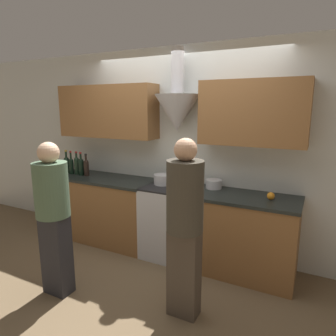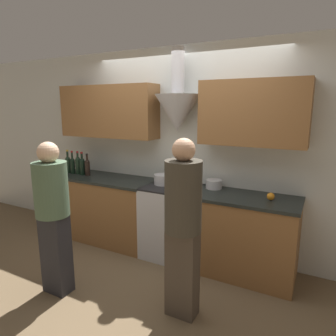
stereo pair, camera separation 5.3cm
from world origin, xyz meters
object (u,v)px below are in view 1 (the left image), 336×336
at_px(wine_bottle_1, 71,165).
at_px(wine_bottle_3, 81,166).
at_px(person_foreground_right, 185,222).
at_px(wine_bottle_0, 67,164).
at_px(wine_bottle_4, 86,167).
at_px(person_foreground_left, 53,213).
at_px(saucepan, 214,184).
at_px(mixing_bowl, 185,183).
at_px(stock_pot, 163,179).
at_px(wine_bottle_2, 77,165).
at_px(orange_fruit, 271,196).
at_px(stove_range, 172,221).

bearing_deg(wine_bottle_1, wine_bottle_3, 0.58).
distance_m(wine_bottle_1, person_foreground_right, 2.40).
bearing_deg(wine_bottle_0, wine_bottle_4, -1.15).
height_order(wine_bottle_0, person_foreground_left, person_foreground_left).
bearing_deg(saucepan, person_foreground_left, -130.10).
xyz_separation_m(wine_bottle_4, person_foreground_left, (0.65, -1.21, -0.18)).
xyz_separation_m(wine_bottle_1, mixing_bowl, (1.76, 0.09, -0.09)).
bearing_deg(mixing_bowl, wine_bottle_4, -176.87).
bearing_deg(mixing_bowl, stock_pot, -177.78).
distance_m(wine_bottle_3, person_foreground_right, 2.23).
relative_size(stock_pot, saucepan, 1.19).
distance_m(wine_bottle_3, saucepan, 1.92).
relative_size(wine_bottle_0, saucepan, 1.77).
height_order(wine_bottle_1, wine_bottle_2, wine_bottle_1).
bearing_deg(orange_fruit, stock_pot, 178.02).
distance_m(wine_bottle_1, wine_bottle_2, 0.09).
distance_m(wine_bottle_3, stock_pot, 1.28).
height_order(stove_range, wine_bottle_0, wine_bottle_0).
bearing_deg(person_foreground_left, wine_bottle_3, 121.83).
bearing_deg(wine_bottle_0, person_foreground_left, -49.47).
xyz_separation_m(wine_bottle_0, wine_bottle_1, (0.11, -0.02, -0.01)).
height_order(orange_fruit, saucepan, saucepan).
relative_size(wine_bottle_1, stock_pot, 1.46).
xyz_separation_m(stock_pot, person_foreground_left, (-0.53, -1.28, -0.11)).
bearing_deg(wine_bottle_4, wine_bottle_0, 178.85).
distance_m(wine_bottle_4, person_foreground_left, 1.38).
distance_m(stove_range, wine_bottle_3, 1.54).
bearing_deg(stove_range, mixing_bowl, 20.99).
bearing_deg(wine_bottle_4, stock_pot, 3.36).
height_order(stock_pot, mixing_bowl, stock_pot).
bearing_deg(wine_bottle_3, mixing_bowl, 3.19).
distance_m(wine_bottle_0, stock_pot, 1.57).
distance_m(stock_pot, orange_fruit, 1.31).
height_order(wine_bottle_3, saucepan, wine_bottle_3).
bearing_deg(wine_bottle_0, person_foreground_right, -22.01).
height_order(wine_bottle_4, person_foreground_left, person_foreground_left).
relative_size(wine_bottle_4, saucepan, 1.62).
xyz_separation_m(wine_bottle_4, stock_pot, (1.19, 0.07, -0.06)).
bearing_deg(person_foreground_right, stock_pot, 126.67).
bearing_deg(stove_range, person_foreground_left, -118.96).
height_order(wine_bottle_2, person_foreground_left, person_foreground_left).
distance_m(wine_bottle_3, person_foreground_left, 1.42).
xyz_separation_m(wine_bottle_0, mixing_bowl, (1.87, 0.07, -0.09)).
xyz_separation_m(wine_bottle_3, orange_fruit, (2.59, 0.03, -0.10)).
bearing_deg(wine_bottle_1, wine_bottle_0, 171.49).
height_order(wine_bottle_2, wine_bottle_4, wine_bottle_2).
distance_m(wine_bottle_0, person_foreground_right, 2.50).
height_order(orange_fruit, person_foreground_right, person_foreground_right).
height_order(wine_bottle_2, orange_fruit, wine_bottle_2).
bearing_deg(stock_pot, person_foreground_right, -53.33).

